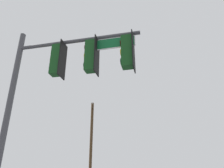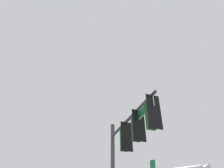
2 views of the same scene
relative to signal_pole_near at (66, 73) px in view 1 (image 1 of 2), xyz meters
name	(u,v)px [view 1 (image 1 of 2)]	position (x,y,z in m)	size (l,w,h in m)	color
signal_pole_near	(66,73)	(0.00, 0.00, 0.00)	(4.41, 0.68, 6.48)	#47474C
utility_pole	(91,144)	(-4.90, 14.77, -0.03)	(1.13, 2.57, 8.88)	#47331E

